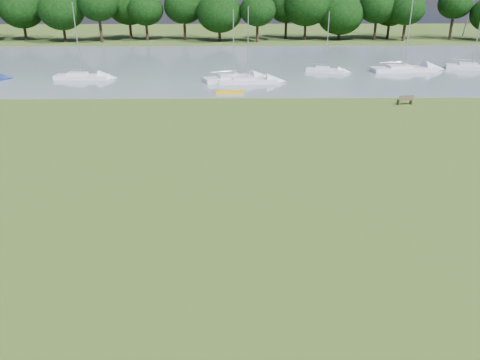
{
  "coord_description": "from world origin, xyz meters",
  "views": [
    {
      "loc": [
        -0.57,
        -22.57,
        10.3
      ],
      "look_at": [
        -0.2,
        -2.0,
        1.59
      ],
      "focal_mm": 35.0,
      "sensor_mm": 36.0,
      "label": 1
    }
  ],
  "objects_px": {
    "sailboat_7": "(81,75)",
    "sailboat_1": "(247,79)",
    "sailboat_3": "(325,69)",
    "riverbank_bench": "(405,100)",
    "sailboat_5": "(233,77)",
    "sailboat_0": "(471,65)",
    "kayak": "(230,92)",
    "sailboat_2": "(403,68)"
  },
  "relations": [
    {
      "from": "kayak",
      "to": "sailboat_7",
      "type": "height_order",
      "value": "sailboat_7"
    },
    {
      "from": "sailboat_1",
      "to": "sailboat_3",
      "type": "bearing_deg",
      "value": 31.07
    },
    {
      "from": "sailboat_5",
      "to": "riverbank_bench",
      "type": "bearing_deg",
      "value": -55.88
    },
    {
      "from": "riverbank_bench",
      "to": "sailboat_0",
      "type": "xyz_separation_m",
      "value": [
        14.8,
        18.28,
        0.1
      ]
    },
    {
      "from": "sailboat_2",
      "to": "kayak",
      "type": "bearing_deg",
      "value": -157.83
    },
    {
      "from": "sailboat_3",
      "to": "riverbank_bench",
      "type": "bearing_deg",
      "value": -58.14
    },
    {
      "from": "sailboat_1",
      "to": "sailboat_2",
      "type": "xyz_separation_m",
      "value": [
        19.71,
        7.0,
        0.06
      ]
    },
    {
      "from": "sailboat_0",
      "to": "sailboat_3",
      "type": "height_order",
      "value": "sailboat_0"
    },
    {
      "from": "sailboat_2",
      "to": "sailboat_7",
      "type": "relative_size",
      "value": 1.14
    },
    {
      "from": "riverbank_bench",
      "to": "sailboat_1",
      "type": "bearing_deg",
      "value": 135.21
    },
    {
      "from": "sailboat_7",
      "to": "sailboat_2",
      "type": "bearing_deg",
      "value": 9.4
    },
    {
      "from": "sailboat_0",
      "to": "sailboat_3",
      "type": "relative_size",
      "value": 1.26
    },
    {
      "from": "sailboat_1",
      "to": "sailboat_5",
      "type": "xyz_separation_m",
      "value": [
        -1.55,
        1.19,
        0.05
      ]
    },
    {
      "from": "sailboat_7",
      "to": "sailboat_1",
      "type": "bearing_deg",
      "value": -4.99
    },
    {
      "from": "sailboat_0",
      "to": "sailboat_3",
      "type": "xyz_separation_m",
      "value": [
        -19.08,
        -1.73,
        -0.08
      ]
    },
    {
      "from": "riverbank_bench",
      "to": "sailboat_3",
      "type": "relative_size",
      "value": 0.21
    },
    {
      "from": "sailboat_3",
      "to": "sailboat_7",
      "type": "height_order",
      "value": "sailboat_7"
    },
    {
      "from": "sailboat_7",
      "to": "riverbank_bench",
      "type": "bearing_deg",
      "value": -17.87
    },
    {
      "from": "riverbank_bench",
      "to": "sailboat_5",
      "type": "bearing_deg",
      "value": 134.98
    },
    {
      "from": "sailboat_0",
      "to": "sailboat_1",
      "type": "bearing_deg",
      "value": -144.93
    },
    {
      "from": "kayak",
      "to": "sailboat_0",
      "type": "height_order",
      "value": "sailboat_0"
    },
    {
      "from": "sailboat_1",
      "to": "sailboat_3",
      "type": "height_order",
      "value": "sailboat_1"
    },
    {
      "from": "riverbank_bench",
      "to": "sailboat_5",
      "type": "relative_size",
      "value": 0.2
    },
    {
      "from": "sailboat_3",
      "to": "sailboat_7",
      "type": "relative_size",
      "value": 0.86
    },
    {
      "from": "riverbank_bench",
      "to": "sailboat_3",
      "type": "height_order",
      "value": "sailboat_3"
    },
    {
      "from": "sailboat_0",
      "to": "sailboat_5",
      "type": "relative_size",
      "value": 1.17
    },
    {
      "from": "sailboat_5",
      "to": "sailboat_7",
      "type": "distance_m",
      "value": 17.51
    },
    {
      "from": "riverbank_bench",
      "to": "sailboat_3",
      "type": "bearing_deg",
      "value": 94.93
    },
    {
      "from": "riverbank_bench",
      "to": "sailboat_2",
      "type": "height_order",
      "value": "sailboat_2"
    },
    {
      "from": "riverbank_bench",
      "to": "kayak",
      "type": "distance_m",
      "value": 16.74
    },
    {
      "from": "sailboat_5",
      "to": "sailboat_7",
      "type": "bearing_deg",
      "value": 154.7
    },
    {
      "from": "sailboat_0",
      "to": "sailboat_3",
      "type": "bearing_deg",
      "value": -155.77
    },
    {
      "from": "sailboat_1",
      "to": "sailboat_2",
      "type": "relative_size",
      "value": 0.84
    },
    {
      "from": "kayak",
      "to": "sailboat_5",
      "type": "xyz_separation_m",
      "value": [
        0.36,
        6.33,
        0.32
      ]
    },
    {
      "from": "sailboat_0",
      "to": "sailboat_5",
      "type": "height_order",
      "value": "sailboat_0"
    },
    {
      "from": "sailboat_0",
      "to": "sailboat_2",
      "type": "bearing_deg",
      "value": -152.88
    },
    {
      "from": "sailboat_1",
      "to": "kayak",
      "type": "bearing_deg",
      "value": -113.03
    },
    {
      "from": "sailboat_5",
      "to": "sailboat_0",
      "type": "bearing_deg",
      "value": -7.28
    },
    {
      "from": "sailboat_3",
      "to": "sailboat_5",
      "type": "relative_size",
      "value": 0.93
    },
    {
      "from": "sailboat_3",
      "to": "sailboat_5",
      "type": "height_order",
      "value": "sailboat_5"
    },
    {
      "from": "sailboat_5",
      "to": "sailboat_2",
      "type": "bearing_deg",
      "value": -5.14
    },
    {
      "from": "sailboat_2",
      "to": "sailboat_7",
      "type": "distance_m",
      "value": 38.95
    }
  ]
}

